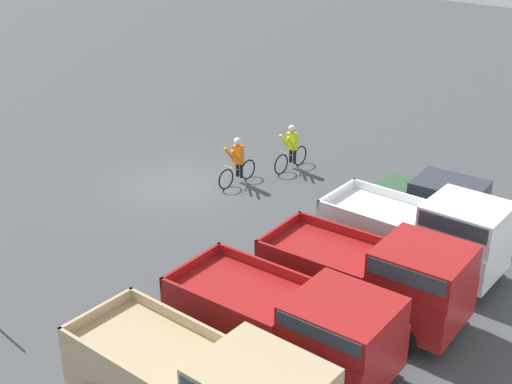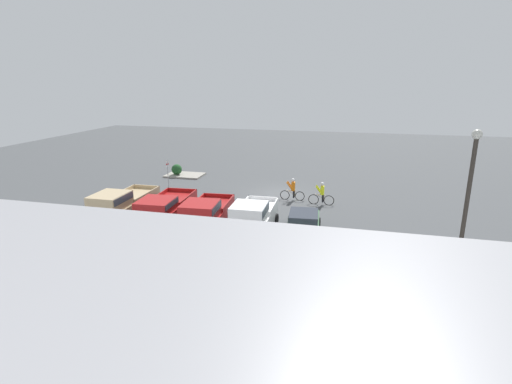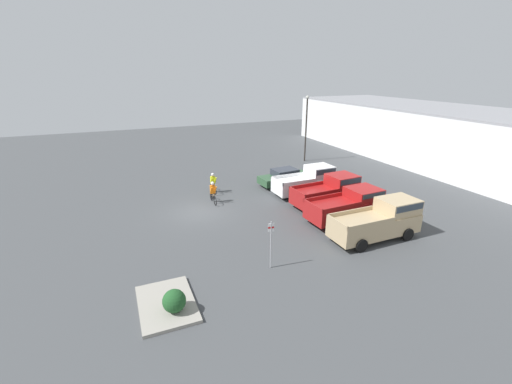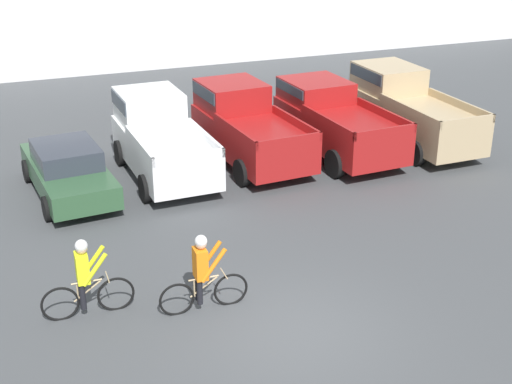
% 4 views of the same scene
% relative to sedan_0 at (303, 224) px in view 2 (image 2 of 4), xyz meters
% --- Properties ---
extents(ground_plane, '(80.00, 80.00, 0.00)m').
position_rel_sedan_0_xyz_m(ground_plane, '(3.13, -8.43, -0.73)').
color(ground_plane, '#424447').
extents(sedan_0, '(2.27, 4.72, 1.45)m').
position_rel_sedan_0_xyz_m(sedan_0, '(0.00, 0.00, 0.00)').
color(sedan_0, '#2D5133').
rests_on(sedan_0, ground_plane).
extents(pickup_truck_0, '(2.30, 4.97, 2.25)m').
position_rel_sedan_0_xyz_m(pickup_truck_0, '(2.79, 0.72, 0.42)').
color(pickup_truck_0, white).
rests_on(pickup_truck_0, ground_plane).
extents(pickup_truck_1, '(2.54, 5.14, 2.22)m').
position_rel_sedan_0_xyz_m(pickup_truck_1, '(5.57, 0.88, 0.41)').
color(pickup_truck_1, maroon).
rests_on(pickup_truck_1, ground_plane).
extents(pickup_truck_2, '(2.52, 5.26, 2.10)m').
position_rel_sedan_0_xyz_m(pickup_truck_2, '(8.38, 0.46, 0.38)').
color(pickup_truck_2, maroon).
rests_on(pickup_truck_2, ground_plane).
extents(pickup_truck_3, '(2.23, 5.56, 2.30)m').
position_rel_sedan_0_xyz_m(pickup_truck_3, '(11.19, 0.63, 0.45)').
color(pickup_truck_3, tan).
rests_on(pickup_truck_3, ground_plane).
extents(cyclist_0, '(1.86, 0.46, 1.70)m').
position_rel_sedan_0_xyz_m(cyclist_0, '(1.70, -7.00, 0.12)').
color(cyclist_0, black).
rests_on(cyclist_0, ground_plane).
extents(cyclist_1, '(1.85, 0.46, 1.70)m').
position_rel_sedan_0_xyz_m(cyclist_1, '(-0.51, -6.35, 0.11)').
color(cyclist_1, black).
rests_on(cyclist_1, ground_plane).
extents(fire_lane_sign, '(0.08, 0.30, 2.59)m').
position_rel_sedan_0_xyz_m(fire_lane_sign, '(11.72, -6.86, 0.83)').
color(fire_lane_sign, '#9E9EA3').
rests_on(fire_lane_sign, ground_plane).
extents(lamppost, '(0.36, 0.36, 7.06)m').
position_rel_sedan_0_xyz_m(lamppost, '(-6.71, 5.99, 3.40)').
color(lamppost, '#2D2823').
rests_on(lamppost, ground_plane).
extents(curb_island, '(3.38, 2.32, 0.15)m').
position_rel_sedan_0_xyz_m(curb_island, '(12.69, -12.26, -0.65)').
color(curb_island, gray).
rests_on(curb_island, ground_plane).
extents(shrub, '(0.97, 0.97, 0.97)m').
position_rel_sedan_0_xyz_m(shrub, '(13.38, -12.01, -0.09)').
color(shrub, '#1E4C23').
rests_on(shrub, curb_island).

